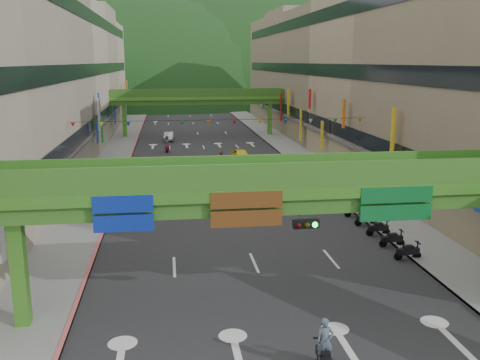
{
  "coord_description": "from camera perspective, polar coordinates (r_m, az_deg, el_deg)",
  "views": [
    {
      "loc": [
        -4.62,
        -16.13,
        11.18
      ],
      "look_at": [
        0.0,
        18.0,
        3.5
      ],
      "focal_mm": 40.0,
      "sensor_mm": 36.0,
      "label": 1
    }
  ],
  "objects": [
    {
      "name": "scooter_rider_mid",
      "position": [
        55.13,
        -1.97,
        2.02
      ],
      "size": [
        0.87,
        1.6,
        2.1
      ],
      "color": "black",
      "rests_on": "ground"
    },
    {
      "name": "parked_scooter_row",
      "position": [
        37.1,
        13.91,
        -4.5
      ],
      "size": [
        1.6,
        11.55,
        1.08
      ],
      "color": "black",
      "rests_on": "ground"
    },
    {
      "name": "hill_right",
      "position": [
        198.67,
        0.88,
        9.34
      ],
      "size": [
        208.0,
        176.0,
        128.0
      ],
      "primitive_type": "ellipsoid",
      "color": "#1C4419",
      "rests_on": "ground"
    },
    {
      "name": "hill_left",
      "position": [
        176.79,
        -11.2,
        8.71
      ],
      "size": [
        168.0,
        140.0,
        112.0
      ],
      "primitive_type": "ellipsoid",
      "color": "#1C4419",
      "rests_on": "ground"
    },
    {
      "name": "building_row_right",
      "position": [
        70.22,
        12.11,
        10.89
      ],
      "size": [
        12.8,
        95.0,
        19.0
      ],
      "color": "gray",
      "rests_on": "ground"
    },
    {
      "name": "scooter_rider_left",
      "position": [
        44.41,
        -11.22,
        -0.94
      ],
      "size": [
        0.99,
        1.6,
        1.99
      ],
      "color": "#9F9EA6",
      "rests_on": "ground"
    },
    {
      "name": "overpass_far",
      "position": [
        81.46,
        -4.49,
        8.46
      ],
      "size": [
        28.0,
        2.2,
        7.1
      ],
      "color": "#4C9E2D",
      "rests_on": "ground"
    },
    {
      "name": "curb_right",
      "position": [
        68.44,
        3.96,
        3.21
      ],
      "size": [
        0.2,
        140.0,
        0.18
      ],
      "primitive_type": "cube",
      "color": "gray",
      "rests_on": "ground"
    },
    {
      "name": "car_yellow",
      "position": [
        60.5,
        0.11,
        2.63
      ],
      "size": [
        2.0,
        4.4,
        1.47
      ],
      "primitive_type": "imported",
      "rotation": [
        0.0,
        0.0,
        0.06
      ],
      "color": "yellow",
      "rests_on": "ground"
    },
    {
      "name": "bunting_string",
      "position": [
        46.65,
        -1.99,
        6.14
      ],
      "size": [
        26.0,
        0.36,
        0.47
      ],
      "color": "black",
      "rests_on": "ground"
    },
    {
      "name": "car_silver",
      "position": [
        77.46,
        -7.61,
        4.63
      ],
      "size": [
        1.48,
        3.84,
        1.25
      ],
      "primitive_type": "imported",
      "rotation": [
        0.0,
        0.0,
        -0.04
      ],
      "color": "#B5B7BE",
      "rests_on": "ground"
    },
    {
      "name": "building_row_left",
      "position": [
        67.68,
        -20.26,
        10.35
      ],
      "size": [
        12.8,
        95.0,
        19.0
      ],
      "color": "#9E937F",
      "rests_on": "ground"
    },
    {
      "name": "overpass_near",
      "position": [
        23.0,
        6.54,
        -2.56
      ],
      "size": [
        28.0,
        12.27,
        7.1
      ],
      "color": "#4C9E2D",
      "rests_on": "ground"
    },
    {
      "name": "curb_left",
      "position": [
        67.2,
        -11.44,
        2.82
      ],
      "size": [
        0.2,
        140.0,
        0.18
      ],
      "primitive_type": "cube",
      "color": "#CC5959",
      "rests_on": "ground"
    },
    {
      "name": "pedestrian_dark",
      "position": [
        52.08,
        8.52,
        1.07
      ],
      "size": [
        1.13,
        1.03,
        1.85
      ],
      "primitive_type": "imported",
      "rotation": [
        0.0,
        0.0,
        -0.67
      ],
      "color": "black",
      "rests_on": "ground"
    },
    {
      "name": "pedestrian_red",
      "position": [
        49.51,
        12.33,
        0.23
      ],
      "size": [
        0.95,
        0.81,
        1.7
      ],
      "primitive_type": "imported",
      "rotation": [
        0.0,
        0.0,
        -0.22
      ],
      "color": "#A04229",
      "rests_on": "ground"
    },
    {
      "name": "scooter_rider_near",
      "position": [
        20.67,
        9.03,
        -17.18
      ],
      "size": [
        0.64,
        1.6,
        2.08
      ],
      "color": "black",
      "rests_on": "ground"
    },
    {
      "name": "pedestrian_blue",
      "position": [
        53.27,
        8.15,
        1.26
      ],
      "size": [
        0.9,
        0.69,
        1.7
      ],
      "primitive_type": "imported",
      "rotation": [
        0.0,
        0.0,
        2.89
      ],
      "color": "#344258",
      "rests_on": "ground"
    },
    {
      "name": "sidewalk_right",
      "position": [
        68.85,
        5.51,
        3.23
      ],
      "size": [
        4.0,
        140.0,
        0.15
      ],
      "primitive_type": "cube",
      "color": "gray",
      "rests_on": "ground"
    },
    {
      "name": "road_slab",
      "position": [
        67.22,
        -3.67,
        2.98
      ],
      "size": [
        18.0,
        140.0,
        0.02
      ],
      "primitive_type": "cube",
      "color": "#28282B",
      "rests_on": "ground"
    },
    {
      "name": "sidewalk_left",
      "position": [
        67.36,
        -13.05,
        2.75
      ],
      "size": [
        4.0,
        140.0,
        0.15
      ],
      "primitive_type": "cube",
      "color": "gray",
      "rests_on": "ground"
    },
    {
      "name": "scooter_rider_far",
      "position": [
        67.47,
        -7.8,
        3.84
      ],
      "size": [
        0.94,
        1.6,
        2.11
      ],
      "color": "maroon",
      "rests_on": "ground"
    }
  ]
}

